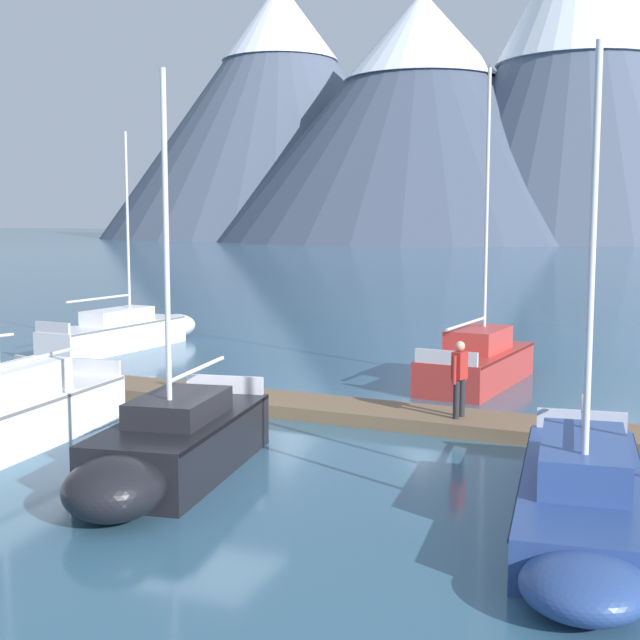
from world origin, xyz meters
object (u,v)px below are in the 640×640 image
(sailboat_nearest_berth, at_px, (127,332))
(sailboat_mid_dock_port, at_px, (2,421))
(sailboat_far_berth, at_px, (481,360))
(sailboat_outer_slip, at_px, (583,498))
(sailboat_mid_dock_starboard, at_px, (171,446))
(person_on_dock, at_px, (459,374))

(sailboat_nearest_berth, xyz_separation_m, sailboat_mid_dock_port, (5.88, -12.89, 0.05))
(sailboat_far_berth, bearing_deg, sailboat_outer_slip, -71.52)
(sailboat_mid_dock_starboard, bearing_deg, person_on_dock, 54.24)
(person_on_dock, bearing_deg, sailboat_outer_slip, -60.29)
(sailboat_nearest_berth, height_order, person_on_dock, sailboat_nearest_berth)
(sailboat_mid_dock_port, distance_m, person_on_dock, 9.50)
(sailboat_mid_dock_port, xyz_separation_m, person_on_dock, (7.93, 5.19, 0.60))
(sailboat_nearest_berth, bearing_deg, sailboat_outer_slip, -37.80)
(sailboat_outer_slip, bearing_deg, sailboat_nearest_berth, 142.20)
(sailboat_outer_slip, bearing_deg, sailboat_far_berth, 108.48)
(sailboat_mid_dock_starboard, distance_m, person_on_dock, 6.76)
(sailboat_outer_slip, bearing_deg, person_on_dock, 119.71)
(person_on_dock, bearing_deg, sailboat_far_berth, 96.67)
(sailboat_mid_dock_port, xyz_separation_m, sailboat_outer_slip, (11.02, -0.22, -0.15))
(sailboat_mid_dock_starboard, xyz_separation_m, sailboat_outer_slip, (7.02, 0.05, -0.11))
(sailboat_far_berth, height_order, person_on_dock, sailboat_far_berth)
(sailboat_nearest_berth, xyz_separation_m, sailboat_far_berth, (13.12, -1.82, 0.02))
(sailboat_mid_dock_starboard, height_order, sailboat_outer_slip, sailboat_mid_dock_starboard)
(sailboat_mid_dock_port, bearing_deg, person_on_dock, 33.18)
(sailboat_mid_dock_starboard, height_order, sailboat_far_berth, sailboat_far_berth)
(sailboat_outer_slip, relative_size, person_on_dock, 4.39)
(sailboat_mid_dock_port, relative_size, person_on_dock, 4.33)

